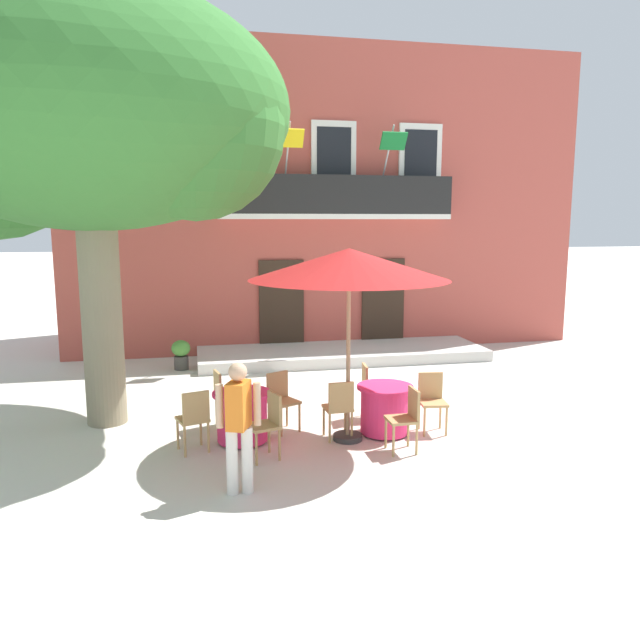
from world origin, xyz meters
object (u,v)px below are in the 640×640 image
cafe_chair_middle_0 (339,406)px  cafe_chair_middle_1 (407,415)px  cafe_chair_middle_2 (432,398)px  plane_tree (85,119)px  cafe_chair_middle_3 (371,387)px  cafe_umbrella (349,265)px  ground_planter_left (181,353)px  cafe_table_near_tree (242,416)px  cafe_chair_near_tree_1 (224,395)px  cafe_chair_near_tree_3 (268,421)px  pedestrian_near_entrance (239,421)px  cafe_chair_near_tree_0 (281,397)px  cafe_chair_near_tree_2 (194,417)px  cafe_table_middle (385,409)px

cafe_chair_middle_0 → cafe_chair_middle_1: (0.82, -0.64, 0.00)m
cafe_chair_middle_1 → cafe_chair_middle_2: (0.67, 0.73, 0.00)m
plane_tree → cafe_chair_middle_3: bearing=-9.6°
cafe_umbrella → ground_planter_left: size_ratio=4.44×
cafe_table_near_tree → cafe_chair_middle_0: size_ratio=0.95×
cafe_chair_near_tree_1 → cafe_chair_near_tree_3: size_ratio=1.00×
cafe_chair_middle_3 → pedestrian_near_entrance: (-2.33, -2.38, 0.38)m
cafe_chair_middle_1 → cafe_chair_middle_2: size_ratio=1.00×
cafe_chair_near_tree_3 → plane_tree: bearing=139.7°
plane_tree → cafe_chair_middle_2: bearing=-16.5°
pedestrian_near_entrance → cafe_chair_near_tree_0: bearing=69.2°
plane_tree → pedestrian_near_entrance: bearing=-57.3°
cafe_chair_near_tree_3 → ground_planter_left: bearing=102.9°
cafe_chair_near_tree_2 → cafe_chair_middle_0: bearing=2.4°
cafe_chair_middle_3 → cafe_chair_middle_2: bearing=-45.8°
cafe_chair_near_tree_1 → cafe_umbrella: 2.89m
plane_tree → cafe_chair_middle_0: bearing=-24.1°
cafe_chair_near_tree_0 → cafe_chair_middle_2: size_ratio=1.00×
cafe_chair_near_tree_2 → cafe_chair_near_tree_0: bearing=27.7°
plane_tree → cafe_chair_near_tree_1: plane_tree is taller
plane_tree → cafe_chair_middle_1: plane_tree is taller
cafe_chair_near_tree_0 → cafe_chair_middle_3: size_ratio=1.00×
cafe_chair_near_tree_2 → cafe_chair_middle_0: size_ratio=1.00×
cafe_chair_middle_1 → cafe_table_near_tree: bearing=159.3°
cafe_chair_near_tree_1 → cafe_chair_middle_1: 2.92m
ground_planter_left → cafe_chair_middle_0: bearing=-64.5°
cafe_chair_middle_0 → cafe_table_near_tree: bearing=171.6°
cafe_chair_near_tree_2 → cafe_chair_middle_1: bearing=-10.6°
cafe_chair_near_tree_0 → ground_planter_left: size_ratio=1.39×
cafe_table_near_tree → pedestrian_near_entrance: size_ratio=0.54×
cafe_chair_middle_0 → ground_planter_left: size_ratio=1.39×
cafe_table_near_tree → cafe_chair_near_tree_0: cafe_chair_near_tree_0 is taller
cafe_chair_near_tree_0 → pedestrian_near_entrance: size_ratio=0.57×
cafe_chair_middle_0 → pedestrian_near_entrance: 2.22m
cafe_chair_near_tree_0 → cafe_umbrella: (0.91, -0.63, 2.08)m
cafe_chair_middle_0 → cafe_chair_middle_3: 1.15m
ground_planter_left → cafe_umbrella: bearing=-63.5°
cafe_table_middle → cafe_chair_middle_2: size_ratio=0.95×
cafe_chair_near_tree_1 → ground_planter_left: size_ratio=1.39×
cafe_chair_middle_1 → ground_planter_left: size_ratio=1.39×
cafe_chair_middle_0 → cafe_chair_middle_2: same height
cafe_chair_middle_1 → pedestrian_near_entrance: size_ratio=0.57×
cafe_chair_near_tree_3 → ground_planter_left: 5.61m
cafe_chair_near_tree_1 → ground_planter_left: bearing=100.3°
pedestrian_near_entrance → cafe_chair_middle_2: bearing=27.6°
cafe_chair_near_tree_3 → cafe_chair_near_tree_2: bearing=158.2°
plane_tree → pedestrian_near_entrance: plane_tree is taller
cafe_chair_near_tree_0 → cafe_umbrella: size_ratio=0.31×
pedestrian_near_entrance → cafe_table_middle: bearing=34.9°
cafe_chair_near_tree_3 → pedestrian_near_entrance: size_ratio=0.57×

